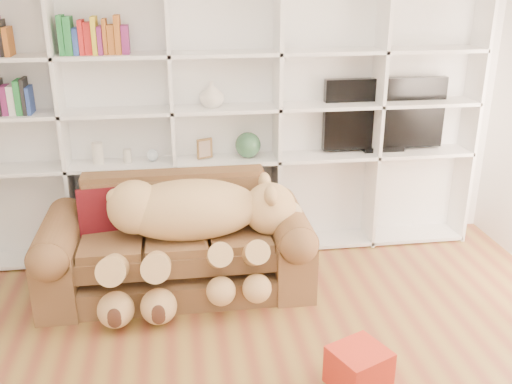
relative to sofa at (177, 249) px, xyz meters
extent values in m
cube|color=silver|center=(0.45, 0.79, 1.02)|extent=(5.00, 0.02, 2.70)
cube|color=white|center=(0.45, 0.76, 0.87)|extent=(4.40, 0.03, 2.40)
cube|color=white|center=(-0.87, 0.60, 0.87)|extent=(0.03, 0.35, 2.40)
cube|color=white|center=(0.01, 0.60, 0.87)|extent=(0.03, 0.35, 2.40)
cube|color=white|center=(0.89, 0.60, 0.87)|extent=(0.03, 0.35, 2.40)
cube|color=white|center=(1.77, 0.60, 0.87)|extent=(0.03, 0.35, 2.40)
cube|color=white|center=(2.65, 0.60, 0.87)|extent=(0.03, 0.35, 2.40)
cube|color=white|center=(0.45, 0.60, -0.30)|extent=(4.40, 0.35, 0.03)
cube|color=white|center=(0.45, 0.60, 0.52)|extent=(4.40, 0.35, 0.03)
cube|color=white|center=(0.45, 0.60, 0.97)|extent=(4.40, 0.35, 0.03)
cube|color=white|center=(0.45, 0.60, 1.42)|extent=(4.40, 0.35, 0.03)
cube|color=brown|center=(0.00, -0.04, -0.22)|extent=(1.96, 0.79, 0.21)
cube|color=brown|center=(0.00, -0.06, 0.08)|extent=(1.46, 0.65, 0.28)
cube|color=brown|center=(0.00, 0.31, 0.28)|extent=(1.46, 0.19, 0.51)
cube|color=brown|center=(-0.88, -0.04, -0.07)|extent=(0.30, 0.89, 0.51)
cube|color=brown|center=(0.88, -0.04, -0.07)|extent=(0.30, 0.89, 0.51)
cylinder|color=brown|center=(-0.88, -0.04, 0.19)|extent=(0.30, 0.84, 0.30)
cylinder|color=brown|center=(0.88, -0.04, 0.19)|extent=(0.30, 0.84, 0.30)
ellipsoid|color=tan|center=(0.11, -0.08, 0.36)|extent=(1.07, 0.52, 0.46)
sphere|color=tan|center=(-0.29, -0.08, 0.41)|extent=(0.41, 0.41, 0.41)
sphere|color=tan|center=(0.72, -0.08, 0.33)|extent=(0.41, 0.41, 0.41)
sphere|color=#C9B785|center=(0.88, -0.08, 0.28)|extent=(0.20, 0.20, 0.20)
sphere|color=#442518|center=(0.96, -0.08, 0.27)|extent=(0.06, 0.06, 0.06)
ellipsoid|color=tan|center=(0.70, -0.23, 0.50)|extent=(0.10, 0.16, 0.16)
ellipsoid|color=tan|center=(0.70, 0.06, 0.50)|extent=(0.10, 0.16, 0.16)
sphere|color=tan|center=(-0.42, -0.08, 0.49)|extent=(0.14, 0.14, 0.14)
cylinder|color=tan|center=(0.30, -0.39, 0.11)|extent=(0.18, 0.49, 0.36)
cylinder|color=tan|center=(0.56, -0.39, 0.11)|extent=(0.18, 0.49, 0.36)
cylinder|color=tan|center=(-0.44, -0.39, 0.08)|extent=(0.20, 0.57, 0.42)
cylinder|color=tan|center=(-0.15, -0.39, 0.08)|extent=(0.20, 0.57, 0.42)
sphere|color=tan|center=(0.30, -0.55, -0.09)|extent=(0.21, 0.21, 0.21)
sphere|color=tan|center=(0.56, -0.55, -0.09)|extent=(0.21, 0.21, 0.21)
sphere|color=tan|center=(-0.44, -0.55, -0.16)|extent=(0.26, 0.26, 0.26)
sphere|color=tan|center=(-0.15, -0.55, -0.16)|extent=(0.26, 0.26, 0.26)
cube|color=#520E11|center=(-0.56, 0.14, 0.30)|extent=(0.40, 0.26, 0.39)
cube|color=red|center=(1.06, -1.36, -0.20)|extent=(0.41, 0.40, 0.25)
cube|color=black|center=(1.87, 0.65, 0.87)|extent=(1.09, 0.08, 0.63)
cube|color=black|center=(1.87, 0.65, 0.56)|extent=(0.36, 0.18, 0.04)
cube|color=brown|center=(0.27, 0.60, 0.63)|extent=(0.14, 0.07, 0.17)
sphere|color=#2F5C3C|center=(0.64, 0.60, 0.65)|extent=(0.22, 0.22, 0.22)
cylinder|color=beige|center=(-0.62, 0.60, 0.63)|extent=(0.10, 0.10, 0.18)
cylinder|color=beige|center=(-0.38, 0.60, 0.60)|extent=(0.07, 0.07, 0.12)
sphere|color=white|center=(-0.17, 0.60, 0.59)|extent=(0.10, 0.10, 0.10)
imported|color=silver|center=(0.35, 0.60, 1.10)|extent=(0.21, 0.21, 0.21)
camera|label=1|loc=(0.04, -4.07, 2.03)|focal=40.00mm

